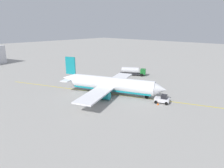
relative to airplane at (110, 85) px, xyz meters
The scene contains 7 objects.
ground_plane 2.82m from the airplane, 20.67° to the left, with size 400.00×400.00×0.00m, color #9E9B96.
airplane is the anchor object (origin of this frame).
fuel_tanker 24.45m from the airplane, 111.53° to the left, with size 10.00×7.13×3.15m.
pushback_tug 15.01m from the airplane, 13.87° to the left, with size 4.05×3.27×2.20m.
refueling_worker 16.03m from the airplane, 118.64° to the left, with size 0.59×0.47×1.71m.
safety_cone_nose 14.64m from the airplane, ahead, with size 0.50×0.50×0.55m, color #F2590F.
taxi_line_marking 2.82m from the airplane, 20.67° to the left, with size 72.86×0.30×0.01m, color yellow.
Camera 1 is at (37.03, -40.72, 18.84)m, focal length 32.65 mm.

